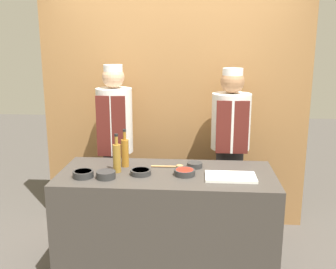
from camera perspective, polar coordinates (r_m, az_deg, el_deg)
The scene contains 13 objects.
cabinet_wall at distance 4.12m, azimuth 0.97°, elevation 3.34°, with size 2.72×0.18×2.40m.
counter at distance 3.34m, azimuth -0.20°, elevation -12.81°, with size 1.73×0.75×0.89m.
sauce_bowl_green at distance 3.13m, azimuth -3.98°, elevation -5.42°, with size 0.17×0.17×0.04m.
sauce_bowl_white at distance 3.30m, azimuth 3.90°, elevation -4.38°, with size 0.13×0.13×0.04m.
sauce_bowl_red at distance 3.11m, azimuth 2.42°, elevation -5.46°, with size 0.17×0.17×0.05m.
sauce_bowl_brown at distance 3.13m, azimuth -12.21°, elevation -5.58°, with size 0.16×0.16×0.05m.
sauce_bowl_yellow at distance 3.07m, azimuth -9.00°, elevation -5.74°, with size 0.15×0.15×0.06m.
cutting_board at distance 3.08m, azimuth 9.06°, elevation -6.09°, with size 0.39×0.24×0.02m.
bottle_vinegar at distance 3.17m, azimuth -7.43°, elevation -3.29°, with size 0.06×0.06×0.32m.
bottle_amber at distance 3.30m, azimuth -6.26°, elevation -2.55°, with size 0.06×0.06×0.32m.
wooden_spoon at distance 3.29m, azimuth 0.63°, elevation -4.60°, with size 0.27×0.05×0.03m.
chef_left at distance 3.86m, azimuth -7.65°, elevation -1.56°, with size 0.34×0.34×1.71m.
chef_right at distance 3.80m, azimuth 8.97°, elevation -2.16°, with size 0.36×0.36×1.68m.
Camera 1 is at (0.24, -2.99, 1.93)m, focal length 42.00 mm.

